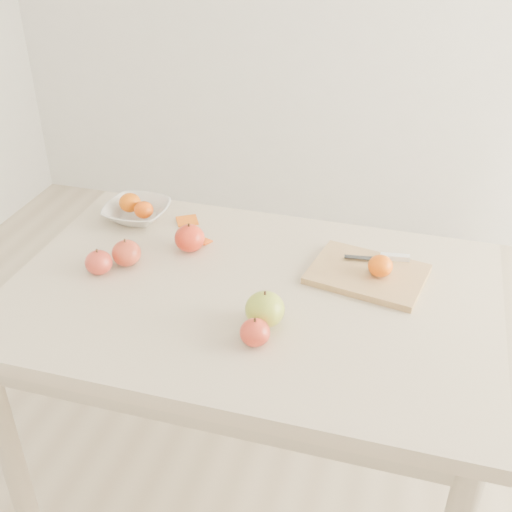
# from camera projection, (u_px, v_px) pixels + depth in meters

# --- Properties ---
(ground) EXTENTS (3.50, 3.50, 0.00)m
(ground) POSITION_uv_depth(u_px,v_px,m) (252.00, 489.00, 1.98)
(ground) COLOR #C6B293
(ground) RESTS_ON ground
(table) EXTENTS (1.20, 0.80, 0.75)m
(table) POSITION_uv_depth(u_px,v_px,m) (251.00, 322.00, 1.63)
(table) COLOR beige
(table) RESTS_ON ground
(cutting_board) EXTENTS (0.31, 0.25, 0.02)m
(cutting_board) POSITION_uv_depth(u_px,v_px,m) (367.00, 274.00, 1.62)
(cutting_board) COLOR tan
(cutting_board) RESTS_ON table
(board_tangerine) EXTENTS (0.06, 0.06, 0.05)m
(board_tangerine) POSITION_uv_depth(u_px,v_px,m) (380.00, 266.00, 1.59)
(board_tangerine) COLOR #E75208
(board_tangerine) RESTS_ON cutting_board
(fruit_bowl) EXTENTS (0.19, 0.19, 0.05)m
(fruit_bowl) POSITION_uv_depth(u_px,v_px,m) (137.00, 212.00, 1.88)
(fruit_bowl) COLOR silver
(fruit_bowl) RESTS_ON table
(bowl_tangerine_near) EXTENTS (0.06, 0.06, 0.06)m
(bowl_tangerine_near) POSITION_uv_depth(u_px,v_px,m) (130.00, 203.00, 1.88)
(bowl_tangerine_near) COLOR #CD5207
(bowl_tangerine_near) RESTS_ON fruit_bowl
(bowl_tangerine_far) EXTENTS (0.06, 0.06, 0.05)m
(bowl_tangerine_far) POSITION_uv_depth(u_px,v_px,m) (144.00, 210.00, 1.85)
(bowl_tangerine_far) COLOR #D23B07
(bowl_tangerine_far) RESTS_ON fruit_bowl
(orange_peel_a) EXTENTS (0.07, 0.07, 0.01)m
(orange_peel_a) POSITION_uv_depth(u_px,v_px,m) (187.00, 222.00, 1.87)
(orange_peel_a) COLOR #D5590F
(orange_peel_a) RESTS_ON table
(orange_peel_b) EXTENTS (0.05, 0.05, 0.01)m
(orange_peel_b) POSITION_uv_depth(u_px,v_px,m) (203.00, 241.00, 1.78)
(orange_peel_b) COLOR #EA5810
(orange_peel_b) RESTS_ON table
(paring_knife) EXTENTS (0.17, 0.06, 0.01)m
(paring_knife) POSITION_uv_depth(u_px,v_px,m) (390.00, 257.00, 1.66)
(paring_knife) COLOR white
(paring_knife) RESTS_ON cutting_board
(apple_green) EXTENTS (0.09, 0.09, 0.08)m
(apple_green) POSITION_uv_depth(u_px,v_px,m) (265.00, 309.00, 1.45)
(apple_green) COLOR olive
(apple_green) RESTS_ON table
(apple_red_e) EXTENTS (0.07, 0.07, 0.06)m
(apple_red_e) POSITION_uv_depth(u_px,v_px,m) (255.00, 332.00, 1.39)
(apple_red_e) COLOR maroon
(apple_red_e) RESTS_ON table
(apple_red_d) EXTENTS (0.07, 0.07, 0.06)m
(apple_red_d) POSITION_uv_depth(u_px,v_px,m) (99.00, 262.00, 1.63)
(apple_red_d) COLOR maroon
(apple_red_d) RESTS_ON table
(apple_red_b) EXTENTS (0.08, 0.08, 0.07)m
(apple_red_b) POSITION_uv_depth(u_px,v_px,m) (126.00, 253.00, 1.66)
(apple_red_b) COLOR maroon
(apple_red_b) RESTS_ON table
(apple_red_a) EXTENTS (0.08, 0.08, 0.07)m
(apple_red_a) POSITION_uv_depth(u_px,v_px,m) (190.00, 238.00, 1.72)
(apple_red_a) COLOR #A00D1A
(apple_red_a) RESTS_ON table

